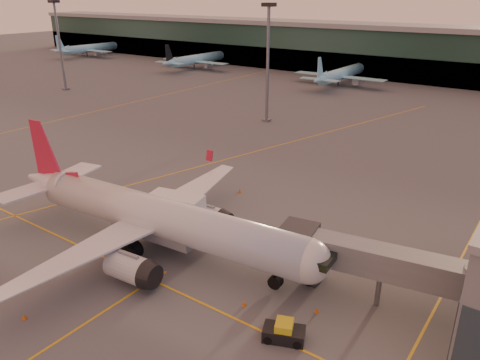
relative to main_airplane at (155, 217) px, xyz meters
The scene contains 15 objects.
ground 10.60m from the main_airplane, 95.70° to the right, with size 600.00×600.00×0.00m, color #4C4F54.
taxi_markings 36.01m from the main_airplane, 103.40° to the left, with size 100.12×173.00×0.01m.
terminal 132.18m from the main_airplane, 90.42° to the left, with size 400.00×20.00×17.60m.
mast_west_far 105.48m from the main_airplane, 150.10° to the left, with size 2.40×2.40×25.60m.
mast_west_near 61.03m from the main_airplane, 110.42° to the left, with size 2.40×2.40×25.60m.
distant_aircraft_row 110.59m from the main_airplane, 101.47° to the left, with size 290.00×34.00×13.00m.
main_airplane is the anchor object (origin of this frame).
jet_bridge 26.16m from the main_airplane, 11.52° to the left, with size 21.11×6.39×6.21m.
catering_truck 4.59m from the main_airplane, 98.82° to the left, with size 7.05×4.17×5.12m.
pushback_tug 20.39m from the main_airplane, 12.93° to the right, with size 3.99×3.08×1.82m.
cone_nose 20.62m from the main_airplane, ahead, with size 0.40×0.40×0.51m.
cone_tail 20.68m from the main_airplane, behind, with size 0.48×0.48×0.61m.
cone_wing_right 16.40m from the main_airplane, 93.53° to the right, with size 0.44×0.44×0.56m.
cone_wing_left 19.54m from the main_airplane, 95.71° to the left, with size 0.50×0.50×0.64m.
cone_fwd 14.96m from the main_airplane, 10.64° to the right, with size 0.43×0.43×0.54m.
Camera 1 is at (36.14, -23.02, 27.64)m, focal length 35.00 mm.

